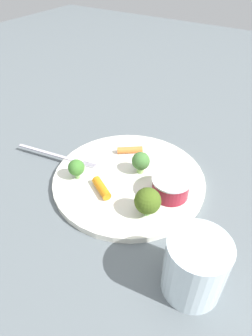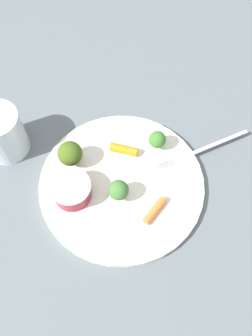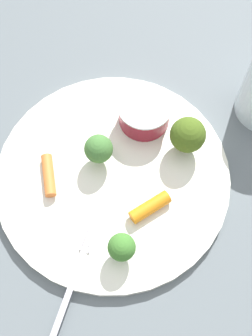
% 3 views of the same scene
% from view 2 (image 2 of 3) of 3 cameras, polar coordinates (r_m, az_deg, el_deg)
% --- Properties ---
extents(ground_plane, '(2.40, 2.40, 0.00)m').
position_cam_2_polar(ground_plane, '(0.65, -0.68, -2.78)').
color(ground_plane, '#576064').
extents(plate, '(0.28, 0.28, 0.01)m').
position_cam_2_polar(plate, '(0.64, -0.68, -2.55)').
color(plate, silver).
rests_on(plate, ground_plane).
extents(sauce_cup, '(0.07, 0.07, 0.04)m').
position_cam_2_polar(sauce_cup, '(0.61, -8.30, -3.63)').
color(sauce_cup, maroon).
rests_on(sauce_cup, plate).
extents(broccoli_floret_0, '(0.04, 0.04, 0.05)m').
position_cam_2_polar(broccoli_floret_0, '(0.63, -8.60, 2.20)').
color(broccoli_floret_0, '#86BC69').
rests_on(broccoli_floret_0, plate).
extents(broccoli_floret_1, '(0.03, 0.03, 0.04)m').
position_cam_2_polar(broccoli_floret_1, '(0.65, 4.83, 4.36)').
color(broccoli_floret_1, '#7EB160').
rests_on(broccoli_floret_1, plate).
extents(broccoli_floret_2, '(0.03, 0.03, 0.04)m').
position_cam_2_polar(broccoli_floret_2, '(0.60, -1.16, -3.46)').
color(broccoli_floret_2, '#8DC466').
rests_on(broccoli_floret_2, plate).
extents(carrot_stick_0, '(0.04, 0.05, 0.02)m').
position_cam_2_polar(carrot_stick_0, '(0.66, -0.36, 2.87)').
color(carrot_stick_0, orange).
rests_on(carrot_stick_0, plate).
extents(carrot_stick_1, '(0.04, 0.05, 0.01)m').
position_cam_2_polar(carrot_stick_1, '(0.61, 4.44, -6.52)').
color(carrot_stick_1, orange).
rests_on(carrot_stick_1, plate).
extents(fork, '(0.04, 0.18, 0.00)m').
position_cam_2_polar(fork, '(0.68, 11.63, 2.80)').
color(fork, '#B4AEBD').
rests_on(fork, plate).
extents(drinking_glass, '(0.08, 0.08, 0.09)m').
position_cam_2_polar(drinking_glass, '(0.68, -18.57, 5.11)').
color(drinking_glass, silver).
rests_on(drinking_glass, ground_plane).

